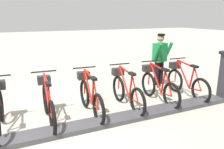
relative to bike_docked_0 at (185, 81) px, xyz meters
The scene contains 8 objects.
ground_plane 4.05m from the bike_docked_0, 98.93° to the left, with size 60.00×60.00×0.00m, color #B5B4A4.
dock_rail_base 4.04m from the bike_docked_0, 98.93° to the left, with size 0.44×9.14×0.10m, color #47474C.
bike_docked_0 is the anchor object (origin of this frame).
bike_docked_1 0.93m from the bike_docked_0, 90.00° to the left, with size 1.72×0.54×1.02m.
bike_docked_2 1.85m from the bike_docked_0, 90.00° to the left, with size 1.72×0.54×1.02m.
bike_docked_3 2.78m from the bike_docked_0, 90.00° to the left, with size 1.72×0.54×1.02m.
bike_docked_4 3.71m from the bike_docked_0, 90.00° to the left, with size 1.72×0.54×1.02m.
worker_near_rack 1.10m from the bike_docked_0, ahead, with size 0.51×0.68×1.66m.
Camera 1 is at (-3.98, 0.40, 2.18)m, focal length 36.53 mm.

